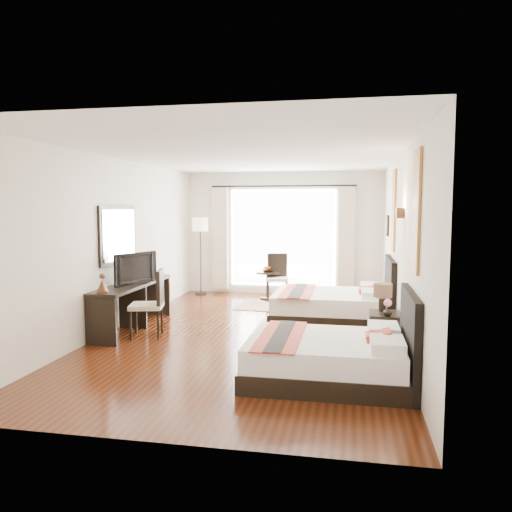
% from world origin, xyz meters
% --- Properties ---
extents(floor, '(4.50, 7.50, 0.01)m').
position_xyz_m(floor, '(0.00, 0.00, -0.01)').
color(floor, '#341609').
rests_on(floor, ground).
extents(ceiling, '(4.50, 7.50, 0.02)m').
position_xyz_m(ceiling, '(0.00, 0.00, 2.79)').
color(ceiling, white).
rests_on(ceiling, wall_headboard).
extents(wall_headboard, '(0.01, 7.50, 2.80)m').
position_xyz_m(wall_headboard, '(2.25, 0.00, 1.40)').
color(wall_headboard, silver).
rests_on(wall_headboard, floor).
extents(wall_desk, '(0.01, 7.50, 2.80)m').
position_xyz_m(wall_desk, '(-2.25, 0.00, 1.40)').
color(wall_desk, silver).
rests_on(wall_desk, floor).
extents(wall_window, '(4.50, 0.01, 2.80)m').
position_xyz_m(wall_window, '(0.00, 3.75, 1.40)').
color(wall_window, silver).
rests_on(wall_window, floor).
extents(wall_entry, '(4.50, 0.01, 2.80)m').
position_xyz_m(wall_entry, '(0.00, -3.75, 1.40)').
color(wall_entry, silver).
rests_on(wall_entry, floor).
extents(window_glass, '(2.40, 0.02, 2.20)m').
position_xyz_m(window_glass, '(0.00, 3.73, 1.30)').
color(window_glass, white).
rests_on(window_glass, wall_window).
extents(sheer_curtain, '(2.30, 0.02, 2.10)m').
position_xyz_m(sheer_curtain, '(0.00, 3.67, 1.30)').
color(sheer_curtain, white).
rests_on(sheer_curtain, wall_window).
extents(drape_left, '(0.35, 0.14, 2.35)m').
position_xyz_m(drape_left, '(-1.45, 3.63, 1.28)').
color(drape_left, beige).
rests_on(drape_left, floor).
extents(drape_right, '(0.35, 0.14, 2.35)m').
position_xyz_m(drape_right, '(1.45, 3.63, 1.28)').
color(drape_right, beige).
rests_on(drape_right, floor).
extents(art_panel_near, '(0.03, 0.50, 1.35)m').
position_xyz_m(art_panel_near, '(2.23, -1.90, 1.95)').
color(art_panel_near, maroon).
rests_on(art_panel_near, wall_headboard).
extents(art_panel_far, '(0.03, 0.50, 1.35)m').
position_xyz_m(art_panel_far, '(2.23, 1.06, 1.95)').
color(art_panel_far, maroon).
rests_on(art_panel_far, wall_headboard).
extents(wall_sconce, '(0.10, 0.14, 0.14)m').
position_xyz_m(wall_sconce, '(2.19, -0.45, 1.92)').
color(wall_sconce, '#482C1A').
rests_on(wall_sconce, wall_headboard).
extents(mirror_frame, '(0.04, 1.25, 0.95)m').
position_xyz_m(mirror_frame, '(-2.22, 0.00, 1.55)').
color(mirror_frame, black).
rests_on(mirror_frame, wall_desk).
extents(mirror_glass, '(0.01, 1.12, 0.82)m').
position_xyz_m(mirror_glass, '(-2.19, 0.00, 1.55)').
color(mirror_glass, white).
rests_on(mirror_glass, mirror_frame).
extents(bed_near, '(1.89, 1.47, 1.06)m').
position_xyz_m(bed_near, '(1.36, -1.90, 0.28)').
color(bed_near, black).
rests_on(bed_near, floor).
extents(bed_far, '(2.03, 1.58, 1.14)m').
position_xyz_m(bed_far, '(1.29, 1.06, 0.30)').
color(bed_far, black).
rests_on(bed_far, floor).
extents(nightstand, '(0.43, 0.53, 0.51)m').
position_xyz_m(nightstand, '(2.03, -0.45, 0.26)').
color(nightstand, black).
rests_on(nightstand, floor).
extents(table_lamp, '(0.26, 0.26, 0.42)m').
position_xyz_m(table_lamp, '(2.00, -0.34, 0.78)').
color(table_lamp, black).
rests_on(table_lamp, nightstand).
extents(vase, '(0.16, 0.16, 0.13)m').
position_xyz_m(vase, '(2.05, -0.65, 0.56)').
color(vase, black).
rests_on(vase, nightstand).
extents(console_desk, '(0.50, 2.20, 0.76)m').
position_xyz_m(console_desk, '(-1.99, 0.00, 0.38)').
color(console_desk, black).
rests_on(console_desk, floor).
extents(television, '(0.44, 0.87, 0.51)m').
position_xyz_m(television, '(-1.97, -0.04, 1.01)').
color(television, black).
rests_on(television, console_desk).
extents(bronze_figurine, '(0.18, 0.18, 0.26)m').
position_xyz_m(bronze_figurine, '(-1.99, -1.00, 0.88)').
color(bronze_figurine, '#482C1A').
rests_on(bronze_figurine, console_desk).
extents(desk_chair, '(0.58, 0.58, 1.05)m').
position_xyz_m(desk_chair, '(-1.52, -0.47, 0.32)').
color(desk_chair, '#C5AF98').
rests_on(desk_chair, floor).
extents(floor_lamp, '(0.36, 0.36, 1.77)m').
position_xyz_m(floor_lamp, '(-1.86, 3.38, 1.50)').
color(floor_lamp, black).
rests_on(floor_lamp, floor).
extents(side_table, '(0.51, 0.51, 0.59)m').
position_xyz_m(side_table, '(-0.24, 3.09, 0.30)').
color(side_table, black).
rests_on(side_table, floor).
extents(fruit_bowl, '(0.27, 0.27, 0.06)m').
position_xyz_m(fruit_bowl, '(-0.25, 3.07, 0.62)').
color(fruit_bowl, '#49271A').
rests_on(fruit_bowl, side_table).
extents(window_chair, '(0.53, 0.53, 1.00)m').
position_xyz_m(window_chair, '(-0.01, 2.96, 0.30)').
color(window_chair, '#C5AF98').
rests_on(window_chair, floor).
extents(jute_rug, '(1.46, 1.06, 0.01)m').
position_xyz_m(jute_rug, '(-0.00, 2.16, 0.01)').
color(jute_rug, tan).
rests_on(jute_rug, floor).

